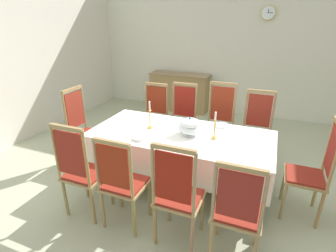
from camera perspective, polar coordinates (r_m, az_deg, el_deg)
ground at (r=3.82m, az=3.32°, el=-11.73°), size 6.41×6.30×0.04m
back_wall at (r=6.29m, az=13.70°, el=17.71°), size 6.41×0.08×3.33m
dining_table at (r=3.34m, az=2.75°, el=-2.80°), size 2.27×1.06×0.78m
tablecloth at (r=3.35m, az=2.74°, el=-3.21°), size 2.29×1.08×0.40m
chair_south_a at (r=3.04m, az=-18.45°, el=-9.05°), size 0.44×0.42×1.16m
chair_north_a at (r=4.47m, az=-3.16°, el=2.26°), size 0.44×0.42×1.13m
chair_south_b at (r=2.79m, az=-10.10°, el=-11.81°), size 0.44×0.42×1.09m
chair_north_b at (r=4.29m, az=3.03°, el=1.57°), size 0.44×0.42×1.17m
chair_south_c at (r=2.55m, az=2.11°, el=-14.64°), size 0.44×0.42×1.15m
chair_north_c at (r=4.14m, az=11.13°, el=0.69°), size 0.44×0.42×1.24m
chair_south_d at (r=2.47m, az=15.00°, el=-17.43°), size 0.44×0.42×1.09m
chair_north_d at (r=4.09m, az=18.77°, el=-0.74°), size 0.44×0.42×1.17m
chair_head_west at (r=4.10m, az=-18.04°, el=-0.36°), size 0.42×0.44×1.21m
chair_head_east at (r=3.28m, az=29.29°, el=-8.42°), size 0.42×0.44×1.18m
soup_tureen at (r=3.23m, az=4.77°, el=-0.09°), size 0.29×0.29×0.23m
candlestick_west at (r=3.40m, az=-4.00°, el=1.85°), size 0.07×0.07×0.37m
candlestick_east at (r=3.15m, az=10.19°, el=-0.48°), size 0.07×0.07×0.34m
bowl_near_left at (r=3.62m, az=5.19°, el=0.95°), size 0.18×0.18×0.04m
bowl_near_right at (r=3.14m, az=-6.26°, el=-2.60°), size 0.16×0.16×0.03m
bowl_far_left at (r=2.99m, az=-1.52°, el=-3.75°), size 0.17×0.17×0.04m
bowl_far_right at (r=3.56m, az=11.71°, el=0.19°), size 0.18×0.18×0.04m
spoon_primary at (r=3.62m, az=7.15°, el=0.60°), size 0.04×0.18×0.01m
spoon_secondary at (r=3.22m, az=-7.72°, el=-2.34°), size 0.04×0.18×0.01m
sideboard at (r=6.46m, az=2.50°, el=7.47°), size 1.44×0.48×0.90m
mounted_clock at (r=6.13m, az=21.13°, el=22.14°), size 0.29×0.06×0.29m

